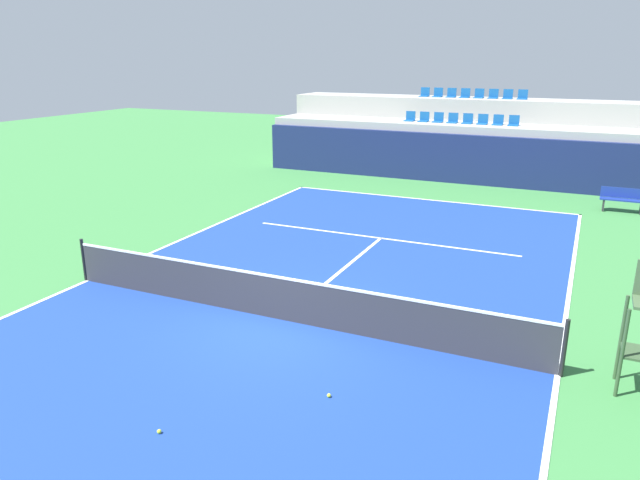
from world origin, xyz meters
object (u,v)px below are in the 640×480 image
(tennis_net, at_px, (281,298))
(tennis_ball_2, at_px, (159,431))
(player_bench, at_px, (623,198))
(tennis_ball_0, at_px, (329,395))

(tennis_net, height_order, tennis_ball_2, tennis_net)
(player_bench, distance_m, tennis_ball_0, 16.06)
(tennis_ball_0, height_order, tennis_ball_2, same)
(tennis_ball_0, bearing_deg, tennis_net, 132.37)
(player_bench, bearing_deg, tennis_net, -117.39)
(player_bench, height_order, tennis_ball_2, player_bench)
(player_bench, bearing_deg, tennis_ball_2, -110.76)
(tennis_net, distance_m, tennis_ball_2, 4.26)
(player_bench, height_order, tennis_ball_0, player_bench)
(tennis_ball_0, bearing_deg, tennis_ball_2, -134.47)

